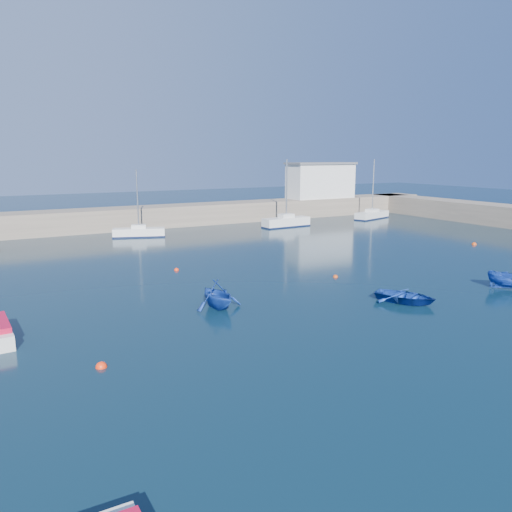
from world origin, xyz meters
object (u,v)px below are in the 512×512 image
harbor_office (320,181)px  dinghy_center (405,297)px  sailboat_7 (286,222)px  sailboat_6 (139,232)px  dinghy_left (217,294)px  sailboat_8 (372,215)px

harbor_office → dinghy_center: harbor_office is taller
harbor_office → sailboat_7: size_ratio=1.18×
sailboat_6 → dinghy_center: sailboat_6 is taller
sailboat_7 → dinghy_left: sailboat_7 is taller
dinghy_center → dinghy_left: (-10.53, 4.59, 0.46)m
harbor_office → sailboat_6: 30.97m
sailboat_8 → harbor_office: bearing=12.4°
harbor_office → dinghy_left: bearing=-133.4°
sailboat_7 → dinghy_left: (-22.13, -27.11, 0.19)m
sailboat_8 → dinghy_center: (-26.82, -32.72, -0.18)m
sailboat_7 → dinghy_center: 33.76m
sailboat_6 → harbor_office: bearing=-57.4°
harbor_office → sailboat_6: harbor_office is taller
dinghy_left → sailboat_6: bearing=79.2°
dinghy_center → dinghy_left: 11.50m
harbor_office → dinghy_center: (-22.82, -39.82, -4.72)m
harbor_office → sailboat_8: sailboat_8 is taller
harbor_office → dinghy_left: (-33.35, -35.23, -4.26)m
sailboat_7 → sailboat_8: bearing=-89.2°
sailboat_7 → sailboat_8: 15.25m
sailboat_7 → dinghy_left: size_ratio=2.64×
sailboat_7 → dinghy_center: (-11.60, -31.70, -0.28)m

